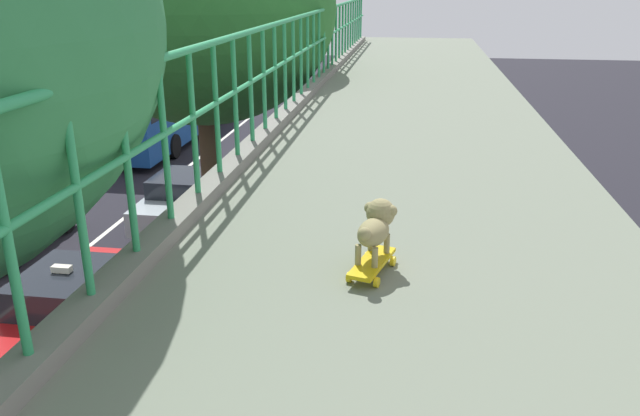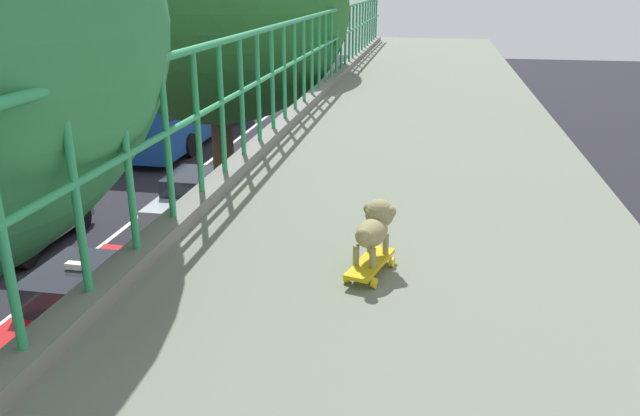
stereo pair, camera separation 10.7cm
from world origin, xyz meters
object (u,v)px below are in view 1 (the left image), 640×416
Objects in this scene: car_grey_sixth at (11,224)px; city_bus at (170,100)px; small_dog at (376,224)px; car_red_taxi_fifth at (73,307)px; toy_skateboard at (372,264)px; car_silver_seventh at (185,197)px.

car_grey_sixth is 0.35× the size of city_bus.
small_dog is (10.45, -22.70, 3.60)m from city_bus.
car_red_taxi_fifth is 0.40× the size of city_bus.
toy_skateboard is (10.16, -10.57, 4.48)m from car_grey_sixth.
toy_skateboard is at bearing -46.13° from car_grey_sixth.
car_red_taxi_fifth is 16.84m from city_bus.
city_bus reaches higher than car_grey_sixth.
toy_skateboard reaches higher than car_silver_seventh.
car_grey_sixth is 15.34m from toy_skateboard.
toy_skateboard is 0.23m from small_dog.
toy_skateboard reaches higher than car_red_taxi_fifth.
toy_skateboard is 1.15× the size of small_dog.
city_bus is at bearing 114.60° from toy_skateboard.
car_silver_seventh is (-0.22, 6.74, -0.05)m from car_red_taxi_fifth.
small_dog is at bearing -45.87° from car_grey_sixth.
small_dog reaches higher than car_grey_sixth.
small_dog reaches higher than car_silver_seventh.
car_grey_sixth is at bearing 134.13° from small_dog.
car_silver_seventh is 0.41× the size of city_bus.
car_red_taxi_fifth is 1.16× the size of car_grey_sixth.
small_dog reaches higher than toy_skateboard.
car_grey_sixth is 15.35m from small_dog.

